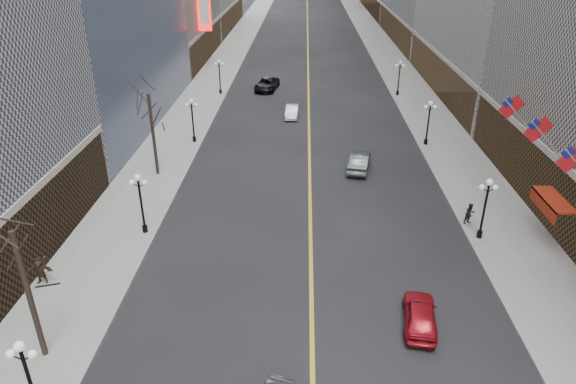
# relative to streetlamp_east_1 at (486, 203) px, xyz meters

# --- Properties ---
(sidewalk_east) EXTENTS (6.00, 230.00, 0.15)m
(sidewalk_east) POSITION_rel_streetlamp_east_1_xyz_m (2.20, 40.00, -2.83)
(sidewalk_east) COLOR gray
(sidewalk_east) RESTS_ON ground
(sidewalk_west) EXTENTS (6.00, 230.00, 0.15)m
(sidewalk_west) POSITION_rel_streetlamp_east_1_xyz_m (-25.80, 40.00, -2.83)
(sidewalk_west) COLOR gray
(sidewalk_west) RESTS_ON ground
(lane_line) EXTENTS (0.25, 200.00, 0.02)m
(lane_line) POSITION_rel_streetlamp_east_1_xyz_m (-11.80, 50.00, -2.89)
(lane_line) COLOR gold
(lane_line) RESTS_ON ground
(streetlamp_east_1) EXTENTS (1.26, 0.44, 4.52)m
(streetlamp_east_1) POSITION_rel_streetlamp_east_1_xyz_m (0.00, 0.00, 0.00)
(streetlamp_east_1) COLOR black
(streetlamp_east_1) RESTS_ON sidewalk_east
(streetlamp_east_2) EXTENTS (1.26, 0.44, 4.52)m
(streetlamp_east_2) POSITION_rel_streetlamp_east_1_xyz_m (0.00, 18.00, 0.00)
(streetlamp_east_2) COLOR black
(streetlamp_east_2) RESTS_ON sidewalk_east
(streetlamp_east_3) EXTENTS (1.26, 0.44, 4.52)m
(streetlamp_east_3) POSITION_rel_streetlamp_east_1_xyz_m (0.00, 36.00, 0.00)
(streetlamp_east_3) COLOR black
(streetlamp_east_3) RESTS_ON sidewalk_east
(streetlamp_west_0) EXTENTS (1.26, 0.44, 4.52)m
(streetlamp_west_0) POSITION_rel_streetlamp_east_1_xyz_m (-23.60, -16.00, 0.00)
(streetlamp_west_0) COLOR black
(streetlamp_west_0) RESTS_ON sidewalk_west
(streetlamp_west_1) EXTENTS (1.26, 0.44, 4.52)m
(streetlamp_west_1) POSITION_rel_streetlamp_east_1_xyz_m (-23.60, 0.00, 0.00)
(streetlamp_west_1) COLOR black
(streetlamp_west_1) RESTS_ON sidewalk_west
(streetlamp_west_2) EXTENTS (1.26, 0.44, 4.52)m
(streetlamp_west_2) POSITION_rel_streetlamp_east_1_xyz_m (-23.60, 18.00, 0.00)
(streetlamp_west_2) COLOR black
(streetlamp_west_2) RESTS_ON sidewalk_west
(streetlamp_west_3) EXTENTS (1.26, 0.44, 4.52)m
(streetlamp_west_3) POSITION_rel_streetlamp_east_1_xyz_m (-23.60, 36.00, 0.00)
(streetlamp_west_3) COLOR black
(streetlamp_west_3) RESTS_ON sidewalk_west
(flag_3) EXTENTS (2.87, 0.12, 2.87)m
(flag_3) POSITION_rel_streetlamp_east_1_xyz_m (3.51, -3.00, 4.39)
(flag_3) COLOR #B2B2B7
(flag_3) RESTS_ON ground
(flag_4) EXTENTS (2.87, 0.12, 2.87)m
(flag_4) POSITION_rel_streetlamp_east_1_xyz_m (3.51, 2.00, 4.39)
(flag_4) COLOR #B2B2B7
(flag_4) RESTS_ON ground
(flag_5) EXTENTS (2.87, 0.12, 2.87)m
(flag_5) POSITION_rel_streetlamp_east_1_xyz_m (3.51, 7.00, 4.39)
(flag_5) COLOR #B2B2B7
(flag_5) RESTS_ON ground
(awning_c) EXTENTS (1.40, 4.00, 0.93)m
(awning_c) POSITION_rel_streetlamp_east_1_xyz_m (4.30, -0.00, 0.18)
(awning_c) COLOR maroon
(awning_c) RESTS_ON ground
(tree_west_near) EXTENTS (3.60, 3.60, 7.92)m
(tree_west_near) POSITION_rel_streetlamp_east_1_xyz_m (-25.30, -12.00, 3.34)
(tree_west_near) COLOR #2D231C
(tree_west_near) RESTS_ON sidewalk_west
(tree_west_far) EXTENTS (3.60, 3.60, 7.92)m
(tree_west_far) POSITION_rel_streetlamp_east_1_xyz_m (-25.30, 10.00, 3.34)
(tree_west_far) COLOR #2D231C
(tree_west_far) RESTS_ON sidewalk_west
(car_nb_mid) EXTENTS (1.59, 4.14, 1.35)m
(car_nb_mid) POSITION_rel_streetlamp_east_1_xyz_m (-13.80, 26.71, -2.23)
(car_nb_mid) COLOR silver
(car_nb_mid) RESTS_ON ground
(car_nb_far) EXTENTS (3.49, 6.04, 1.58)m
(car_nb_far) POSITION_rel_streetlamp_east_1_xyz_m (-17.54, 38.45, -2.11)
(car_nb_far) COLOR black
(car_nb_far) RESTS_ON ground
(car_sb_mid) EXTENTS (2.35, 4.51, 1.47)m
(car_sb_mid) POSITION_rel_streetlamp_east_1_xyz_m (-5.96, -9.09, -2.17)
(car_sb_mid) COLOR maroon
(car_sb_mid) RESTS_ON ground
(car_sb_far) EXTENTS (2.66, 5.16, 1.62)m
(car_sb_far) POSITION_rel_streetlamp_east_1_xyz_m (-7.29, 11.79, -2.09)
(car_sb_far) COLOR #414647
(car_sb_far) RESTS_ON ground
(ped_east_walk) EXTENTS (0.90, 0.72, 1.63)m
(ped_east_walk) POSITION_rel_streetlamp_east_1_xyz_m (-0.20, 1.93, -1.94)
(ped_east_walk) COLOR black
(ped_east_walk) RESTS_ON sidewalk_east
(ped_west_far) EXTENTS (1.66, 0.58, 1.76)m
(ped_west_far) POSITION_rel_streetlamp_east_1_xyz_m (-28.17, -6.11, -1.87)
(ped_west_far) COLOR #33251C
(ped_west_far) RESTS_ON sidewalk_west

